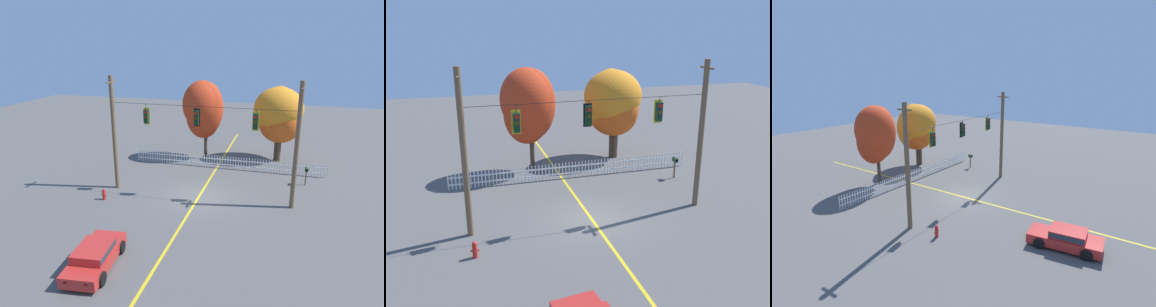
# 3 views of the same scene
# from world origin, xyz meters

# --- Properties ---
(ground) EXTENTS (80.00, 80.00, 0.00)m
(ground) POSITION_xyz_m (0.00, 0.00, 0.00)
(ground) COLOR #565451
(lane_centerline_stripe) EXTENTS (0.16, 36.00, 0.01)m
(lane_centerline_stripe) POSITION_xyz_m (0.00, 0.00, 0.00)
(lane_centerline_stripe) COLOR gold
(lane_centerline_stripe) RESTS_ON ground
(signal_support_span) EXTENTS (12.64, 1.10, 8.10)m
(signal_support_span) POSITION_xyz_m (0.00, 0.00, 4.11)
(signal_support_span) COLOR brown
(signal_support_span) RESTS_ON ground
(traffic_signal_eastbound_side) EXTENTS (0.43, 0.38, 1.43)m
(traffic_signal_eastbound_side) POSITION_xyz_m (-3.70, 0.01, 5.45)
(traffic_signal_eastbound_side) COLOR black
(traffic_signal_northbound_secondary) EXTENTS (0.43, 0.38, 1.33)m
(traffic_signal_northbound_secondary) POSITION_xyz_m (-0.20, 0.01, 5.56)
(traffic_signal_northbound_secondary) COLOR black
(traffic_signal_northbound_primary) EXTENTS (0.43, 0.38, 1.38)m
(traffic_signal_northbound_primary) POSITION_xyz_m (3.59, 0.01, 5.52)
(traffic_signal_northbound_primary) COLOR black
(white_picket_fence) EXTENTS (16.05, 0.06, 1.07)m
(white_picket_fence) POSITION_xyz_m (0.81, 6.11, 0.54)
(white_picket_fence) COLOR white
(white_picket_fence) RESTS_ON ground
(autumn_maple_near_fence) EXTENTS (3.64, 3.41, 7.09)m
(autumn_maple_near_fence) POSITION_xyz_m (-1.71, 8.21, 4.59)
(autumn_maple_near_fence) COLOR #473828
(autumn_maple_near_fence) RESTS_ON ground
(autumn_maple_mid) EXTENTS (4.24, 4.16, 6.62)m
(autumn_maple_mid) POSITION_xyz_m (4.67, 9.62, 4.39)
(autumn_maple_mid) COLOR #473828
(autumn_maple_mid) RESTS_ON ground
(autumn_oak_far_east) EXTENTS (3.58, 3.37, 5.35)m
(autumn_oak_far_east) POSITION_xyz_m (4.93, 9.24, 3.46)
(autumn_oak_far_east) COLOR brown
(autumn_oak_far_east) RESTS_ON ground
(parked_car) EXTENTS (2.22, 4.26, 1.15)m
(parked_car) POSITION_xyz_m (-2.75, -8.98, 0.60)
(parked_car) COLOR red
(parked_car) RESTS_ON ground
(fire_hydrant) EXTENTS (0.38, 0.22, 0.79)m
(fire_hydrant) POSITION_xyz_m (-6.08, -2.15, 0.39)
(fire_hydrant) COLOR red
(fire_hydrant) RESTS_ON ground
(roadside_mailbox) EXTENTS (0.25, 0.44, 1.41)m
(roadside_mailbox) POSITION_xyz_m (7.13, 4.14, 1.15)
(roadside_mailbox) COLOR brown
(roadside_mailbox) RESTS_ON ground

